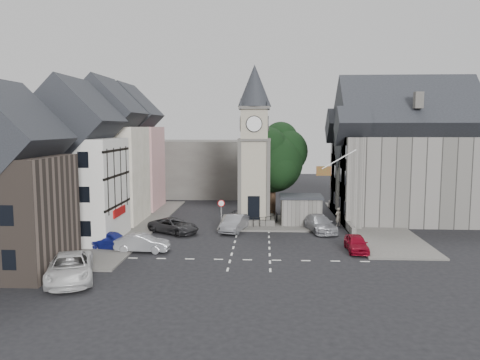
# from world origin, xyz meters

# --- Properties ---
(ground) EXTENTS (120.00, 120.00, 0.00)m
(ground) POSITION_xyz_m (0.00, 0.00, 0.00)
(ground) COLOR black
(ground) RESTS_ON ground
(pavement_west) EXTENTS (6.00, 30.00, 0.14)m
(pavement_west) POSITION_xyz_m (-12.50, 6.00, 0.07)
(pavement_west) COLOR #595651
(pavement_west) RESTS_ON ground
(pavement_east) EXTENTS (6.00, 26.00, 0.14)m
(pavement_east) POSITION_xyz_m (12.00, 8.00, 0.07)
(pavement_east) COLOR #595651
(pavement_east) RESTS_ON ground
(central_island) EXTENTS (10.00, 8.00, 0.16)m
(central_island) POSITION_xyz_m (1.50, 8.00, 0.08)
(central_island) COLOR #595651
(central_island) RESTS_ON ground
(road_markings) EXTENTS (20.00, 8.00, 0.01)m
(road_markings) POSITION_xyz_m (0.00, -5.50, 0.01)
(road_markings) COLOR silver
(road_markings) RESTS_ON ground
(clock_tower) EXTENTS (4.86, 4.86, 16.25)m
(clock_tower) POSITION_xyz_m (0.00, 7.99, 8.12)
(clock_tower) COLOR #4C4944
(clock_tower) RESTS_ON ground
(stone_shelter) EXTENTS (4.30, 3.30, 3.08)m
(stone_shelter) POSITION_xyz_m (4.80, 7.50, 1.55)
(stone_shelter) COLOR #5D5A55
(stone_shelter) RESTS_ON ground
(town_tree) EXTENTS (7.20, 7.20, 10.80)m
(town_tree) POSITION_xyz_m (2.00, 13.00, 6.97)
(town_tree) COLOR black
(town_tree) RESTS_ON ground
(warning_sign_post) EXTENTS (0.70, 0.19, 2.85)m
(warning_sign_post) POSITION_xyz_m (-3.20, 5.43, 2.03)
(warning_sign_post) COLOR black
(warning_sign_post) RESTS_ON ground
(terrace_pink) EXTENTS (8.10, 7.60, 12.80)m
(terrace_pink) POSITION_xyz_m (-15.50, 16.00, 6.58)
(terrace_pink) COLOR #CE918D
(terrace_pink) RESTS_ON ground
(terrace_cream) EXTENTS (8.10, 7.60, 12.80)m
(terrace_cream) POSITION_xyz_m (-15.50, 8.00, 6.58)
(terrace_cream) COLOR beige
(terrace_cream) RESTS_ON ground
(terrace_tudor) EXTENTS (8.10, 7.60, 12.00)m
(terrace_tudor) POSITION_xyz_m (-15.50, 0.00, 6.19)
(terrace_tudor) COLOR silver
(terrace_tudor) RESTS_ON ground
(building_sw_stone) EXTENTS (8.60, 7.60, 10.40)m
(building_sw_stone) POSITION_xyz_m (-17.00, -9.00, 5.35)
(building_sw_stone) COLOR #473C35
(building_sw_stone) RESTS_ON ground
(backdrop_west) EXTENTS (20.00, 10.00, 8.00)m
(backdrop_west) POSITION_xyz_m (-12.00, 28.00, 4.00)
(backdrop_west) COLOR #4C4944
(backdrop_west) RESTS_ON ground
(east_building) EXTENTS (14.40, 11.40, 12.60)m
(east_building) POSITION_xyz_m (15.59, 11.00, 6.26)
(east_building) COLOR #5D5A55
(east_building) RESTS_ON ground
(east_boundary_wall) EXTENTS (0.40, 16.00, 0.90)m
(east_boundary_wall) POSITION_xyz_m (9.20, 10.00, 0.45)
(east_boundary_wall) COLOR #5D5A55
(east_boundary_wall) RESTS_ON ground
(flagpole) EXTENTS (3.68, 0.10, 2.74)m
(flagpole) POSITION_xyz_m (8.00, 4.00, 7.00)
(flagpole) COLOR white
(flagpole) RESTS_ON ground
(car_west_blue) EXTENTS (4.62, 2.53, 1.49)m
(car_west_blue) POSITION_xyz_m (-11.50, -2.90, 0.75)
(car_west_blue) COLOR navy
(car_west_blue) RESTS_ON ground
(car_west_silver) EXTENTS (4.39, 1.69, 1.43)m
(car_west_silver) POSITION_xyz_m (-8.73, -3.61, 0.71)
(car_west_silver) COLOR #A7A9AF
(car_west_silver) RESTS_ON ground
(car_west_grey) EXTENTS (5.55, 4.63, 1.41)m
(car_west_grey) POSITION_xyz_m (-7.50, 3.07, 0.71)
(car_west_grey) COLOR #29292B
(car_west_grey) RESTS_ON ground
(car_island_silver) EXTENTS (2.80, 5.07, 1.58)m
(car_island_silver) POSITION_xyz_m (-1.79, 4.18, 0.79)
(car_island_silver) COLOR gray
(car_island_silver) RESTS_ON ground
(car_island_east) EXTENTS (3.29, 5.69, 1.55)m
(car_island_east) POSITION_xyz_m (6.38, 4.50, 0.78)
(car_island_east) COLOR #A5A6AD
(car_island_east) RESTS_ON ground
(car_east_red) EXTENTS (1.61, 3.95, 1.34)m
(car_east_red) POSITION_xyz_m (8.50, -2.62, 0.67)
(car_east_red) COLOR maroon
(car_east_red) RESTS_ON ground
(van_sw_white) EXTENTS (4.79, 6.79, 1.72)m
(van_sw_white) POSITION_xyz_m (-11.62, -10.89, 0.86)
(van_sw_white) COLOR silver
(van_sw_white) RESTS_ON ground
(pedestrian) EXTENTS (0.81, 0.69, 1.89)m
(pedestrian) POSITION_xyz_m (8.55, 7.07, 0.94)
(pedestrian) COLOR #C2B4A0
(pedestrian) RESTS_ON ground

